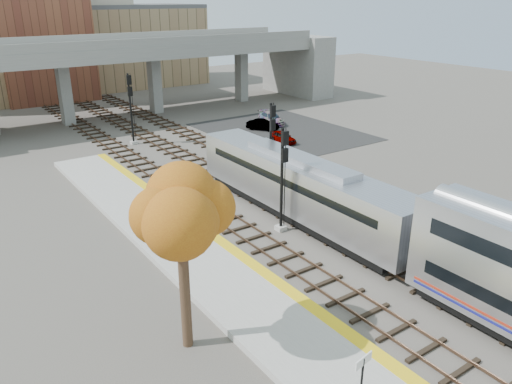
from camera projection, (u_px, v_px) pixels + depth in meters
ground at (399, 284)px, 25.67m from camera, size 160.00×160.00×0.00m
platform at (289, 332)px, 21.74m from camera, size 4.50×60.00×0.35m
yellow_strip at (322, 314)px, 22.69m from camera, size 0.70×60.00×0.01m
tracks at (270, 202)px, 35.67m from camera, size 10.70×95.00×0.25m
overpass at (138, 67)px, 60.48m from camera, size 54.00×12.00×9.50m
buildings_far at (56, 39)px, 74.21m from camera, size 43.00×21.00×20.60m
parking_lot at (282, 132)px, 54.48m from camera, size 14.00×18.00×0.04m
locomotive at (299, 186)px, 32.55m from camera, size 3.02×19.05×4.10m
signal_mast_near at (282, 183)px, 30.39m from camera, size 0.60×0.64×6.63m
signal_mast_mid at (271, 148)px, 37.69m from camera, size 0.60×0.64×6.53m
signal_mast_far at (131, 110)px, 48.68m from camera, size 0.60×0.64×6.98m
station_sign at (362, 372)px, 16.86m from camera, size 0.90×0.19×2.27m
tree at (179, 203)px, 18.85m from camera, size 3.60×3.60×8.84m
car_a at (283, 137)px, 50.18m from camera, size 1.60×3.40×1.12m
car_b at (263, 125)px, 54.86m from camera, size 2.98×3.62×1.16m
car_c at (271, 118)px, 57.50m from camera, size 2.79×4.78×1.30m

